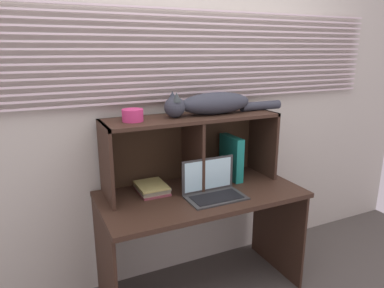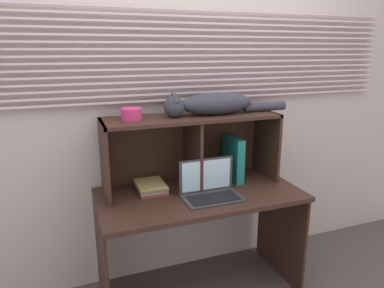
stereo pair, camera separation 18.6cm
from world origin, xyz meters
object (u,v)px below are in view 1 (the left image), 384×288
at_px(cat, 213,104).
at_px(binder_upright, 231,158).
at_px(laptop, 213,188).
at_px(small_basket, 133,115).
at_px(book_stack, 152,188).

height_order(cat, binder_upright, cat).
height_order(cat, laptop, cat).
relative_size(cat, laptop, 2.42).
bearing_deg(small_basket, book_stack, 0.73).
bearing_deg(small_basket, cat, 0.00).
bearing_deg(binder_upright, book_stack, 179.87).
xyz_separation_m(laptop, binder_upright, (0.26, 0.22, 0.10)).
bearing_deg(laptop, small_basket, 152.80).
distance_m(binder_upright, small_basket, 0.77).
relative_size(binder_upright, book_stack, 1.30).
bearing_deg(laptop, cat, 63.35).
relative_size(book_stack, small_basket, 1.86).
distance_m(book_stack, small_basket, 0.49).
relative_size(cat, binder_upright, 2.86).
bearing_deg(binder_upright, small_basket, 180.00).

